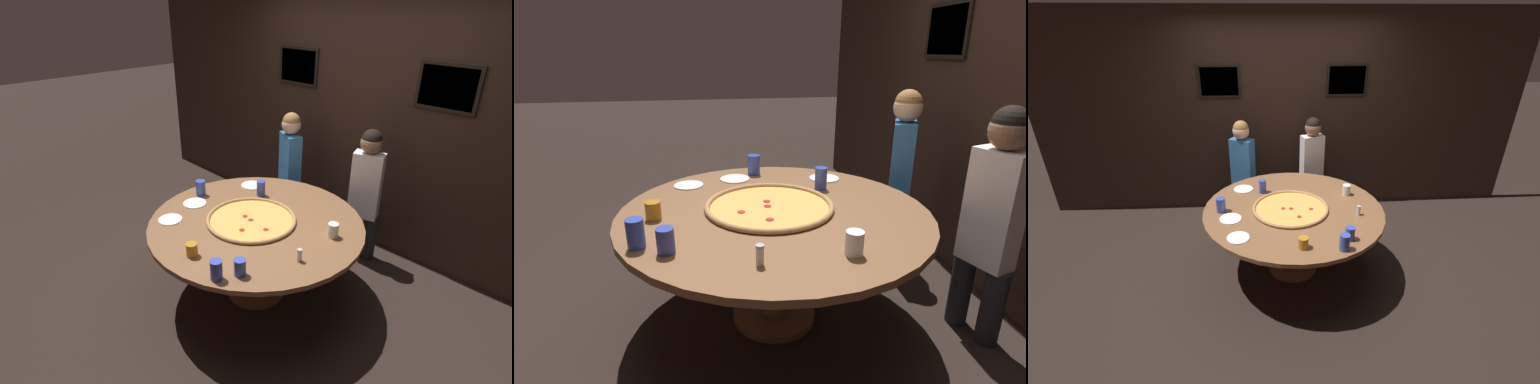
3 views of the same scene
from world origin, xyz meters
The scene contains 16 objects.
ground_plane centered at (0.00, 0.00, 0.00)m, with size 24.00×24.00×0.00m, color black.
back_wall centered at (0.00, 1.49, 1.30)m, with size 6.40×0.08×2.60m.
dining_table centered at (0.00, 0.00, 0.63)m, with size 1.79×1.79×0.74m.
giant_pizza centered at (-0.03, -0.02, 0.75)m, with size 0.76×0.76×0.03m.
drink_cup_centre_back centered at (0.43, -0.58, 0.80)m, with size 0.08×0.08×0.12m, color #384CB7.
drink_cup_beside_pizza centered at (0.02, -0.68, 0.79)m, with size 0.09×0.09×0.10m, color #BC7A23.
drink_cup_near_right centered at (0.59, 0.26, 0.80)m, with size 0.08×0.08×0.11m, color white.
drink_cup_front_edge centered at (-0.71, -0.02, 0.81)m, with size 0.09×0.09×0.15m, color #384CB7.
drink_cup_far_right centered at (0.35, -0.72, 0.81)m, with size 0.08×0.08×0.14m, color #384CB7.
drink_cup_near_left centered at (-0.30, 0.37, 0.81)m, with size 0.08×0.08×0.15m, color #384CB7.
white_plate_beside_cup centered at (-0.52, -0.50, 0.74)m, with size 0.20×0.20×0.01m, color white.
white_plate_near_front centered at (-0.52, 0.46, 0.74)m, with size 0.21×0.21×0.01m, color white.
white_plate_right_side centered at (-0.61, -0.17, 0.74)m, with size 0.21×0.21×0.01m, color white.
condiment_shaker centered at (0.61, -0.18, 0.79)m, with size 0.04×0.04×0.10m.
diner_far_left centered at (-0.55, 1.07, 0.77)m, with size 0.36×0.26×1.36m.
diner_centre_back centered at (0.34, 1.15, 0.77)m, with size 0.36×0.22×1.36m.
Camera 1 is at (2.04, -2.04, 2.44)m, focal length 28.00 mm.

